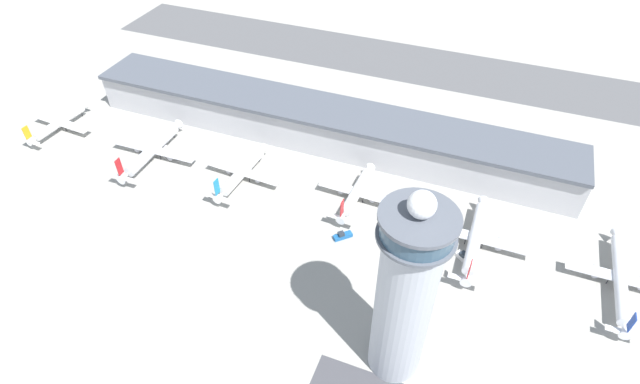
% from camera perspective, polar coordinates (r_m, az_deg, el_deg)
% --- Properties ---
extents(ground_plane, '(1000.00, 1000.00, 0.00)m').
position_cam_1_polar(ground_plane, '(172.96, -8.23, -7.06)').
color(ground_plane, '#9E9B93').
extents(terminal_building, '(209.32, 25.00, 17.30)m').
position_cam_1_polar(terminal_building, '(214.56, 0.23, 7.71)').
color(terminal_building, '#B2B2B7').
rests_on(terminal_building, ground).
extents(runway_strip, '(313.98, 44.00, 0.01)m').
position_cam_1_polar(runway_strip, '(289.42, 6.54, 15.08)').
color(runway_strip, '#515154').
rests_on(runway_strip, ground).
extents(control_tower, '(17.65, 17.65, 63.18)m').
position_cam_1_polar(control_tower, '(125.00, 9.70, -11.50)').
color(control_tower, '#ADB2BC').
rests_on(control_tower, ground).
extents(airplane_gate_alpha, '(30.38, 34.06, 11.41)m').
position_cam_1_polar(airplane_gate_alpha, '(252.77, -27.60, 7.04)').
color(airplane_gate_alpha, white).
rests_on(airplane_gate_alpha, ground).
extents(airplane_gate_bravo, '(38.66, 41.36, 13.42)m').
position_cam_1_polar(airplane_gate_bravo, '(219.03, -18.61, 4.58)').
color(airplane_gate_bravo, silver).
rests_on(airplane_gate_bravo, ground).
extents(airplane_gate_charlie, '(32.23, 35.99, 12.80)m').
position_cam_1_polar(airplane_gate_charlie, '(198.82, -8.87, 2.28)').
color(airplane_gate_charlie, white).
rests_on(airplane_gate_charlie, ground).
extents(airplane_gate_delta, '(30.14, 33.11, 12.60)m').
position_cam_1_polar(airplane_gate_delta, '(187.66, 4.19, -0.01)').
color(airplane_gate_delta, white).
rests_on(airplane_gate_delta, ground).
extents(airplane_gate_echo, '(38.51, 40.96, 13.05)m').
position_cam_1_polar(airplane_gate_echo, '(178.49, 17.32, -5.02)').
color(airplane_gate_echo, silver).
rests_on(airplane_gate_echo, ground).
extents(airplane_gate_foxtrot, '(32.14, 43.86, 12.16)m').
position_cam_1_polar(airplane_gate_foxtrot, '(185.42, 31.08, -8.47)').
color(airplane_gate_foxtrot, silver).
rests_on(airplane_gate_foxtrot, ground).
extents(service_truck_catering, '(6.45, 6.31, 2.68)m').
position_cam_1_polar(service_truck_catering, '(175.91, 2.59, -5.02)').
color(service_truck_catering, black).
rests_on(service_truck_catering, ground).
extents(service_truck_fuel, '(4.60, 7.36, 3.17)m').
position_cam_1_polar(service_truck_fuel, '(224.00, -17.92, 4.69)').
color(service_truck_fuel, black).
rests_on(service_truck_fuel, ground).
extents(service_truck_baggage, '(6.67, 5.63, 2.80)m').
position_cam_1_polar(service_truck_baggage, '(175.79, 16.12, -7.21)').
color(service_truck_baggage, black).
rests_on(service_truck_baggage, ground).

